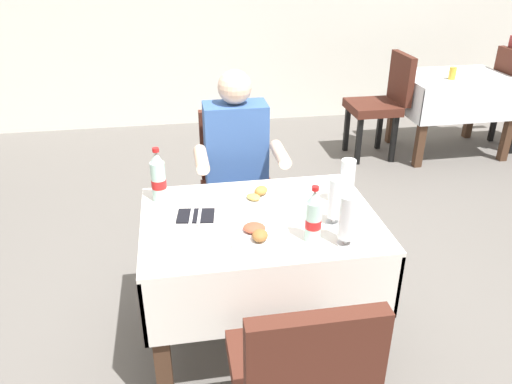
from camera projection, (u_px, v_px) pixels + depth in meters
ground_plane at (264, 329)px, 2.71m from camera, size 11.00×11.00×0.00m
main_dining_table at (260, 250)px, 2.38m from camera, size 1.08×0.78×0.75m
chair_far_diner_seat at (237, 182)px, 3.07m from camera, size 0.44×0.50×0.97m
chair_near_camera_side at (299, 380)px, 1.70m from camera, size 0.44×0.50×0.97m
seated_diner_far at (237, 166)px, 2.90m from camera, size 0.50×0.46×1.26m
plate_near_camera at (257, 235)px, 2.13m from camera, size 0.23×0.23×0.06m
plate_far_diner at (261, 195)px, 2.46m from camera, size 0.23×0.23×0.06m
beer_glass_left at (347, 220)px, 2.04m from camera, size 0.07×0.07×0.23m
beer_glass_middle at (347, 182)px, 2.35m from camera, size 0.07×0.07×0.23m
beer_glass_right at (335, 200)px, 2.19m from camera, size 0.07×0.07×0.22m
cola_bottle_primary at (314, 217)px, 2.07m from camera, size 0.07×0.07×0.25m
cola_bottle_secondary at (158, 178)px, 2.39m from camera, size 0.07×0.07×0.27m
napkin_cutlery_set at (196, 216)px, 2.30m from camera, size 0.19×0.20×0.01m
background_dining_table at (453, 95)px, 4.74m from camera, size 0.99×0.75×0.75m
background_chair_left at (383, 100)px, 4.64m from camera, size 0.50×0.44×0.97m
background_table_tumbler at (452, 73)px, 4.51m from camera, size 0.06×0.06×0.11m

